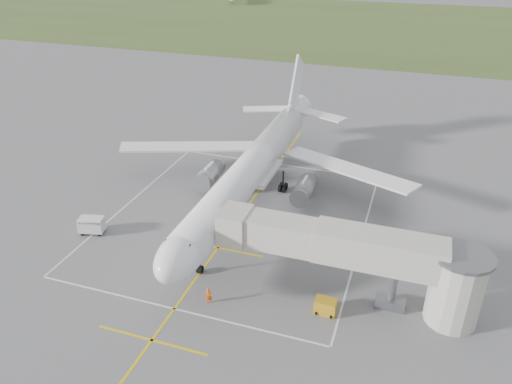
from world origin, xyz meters
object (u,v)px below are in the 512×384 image
(gpu_unit, at_px, (326,306))
(baggage_cart, at_px, (92,225))
(jet_bridge, at_px, (369,258))
(ramp_worker_wing, at_px, (233,184))
(ramp_worker_nose, at_px, (209,296))
(airliner, at_px, (252,168))

(gpu_unit, height_order, baggage_cart, baggage_cart)
(jet_bridge, distance_m, ramp_worker_wing, 24.92)
(baggage_cart, relative_size, ramp_worker_nose, 1.88)
(airliner, distance_m, jet_bridge, 21.22)
(jet_bridge, height_order, ramp_worker_wing, jet_bridge)
(gpu_unit, relative_size, ramp_worker_wing, 0.99)
(gpu_unit, xyz_separation_m, baggage_cart, (-26.91, 4.39, 0.26))
(ramp_worker_wing, bearing_deg, baggage_cart, 84.61)
(airliner, xyz_separation_m, baggage_cart, (-14.18, -12.52, -3.45))
(airliner, distance_m, gpu_unit, 21.49)
(gpu_unit, xyz_separation_m, ramp_worker_wing, (-15.85, 18.51, 0.27))
(baggage_cart, distance_m, ramp_worker_wing, 17.94)
(gpu_unit, distance_m, ramp_worker_wing, 24.37)
(baggage_cart, height_order, ramp_worker_nose, baggage_cart)
(airliner, height_order, jet_bridge, airliner)
(jet_bridge, relative_size, baggage_cart, 7.88)
(gpu_unit, bearing_deg, ramp_worker_nose, -166.76)
(jet_bridge, xyz_separation_m, baggage_cart, (-29.90, 1.73, -3.80))
(jet_bridge, distance_m, baggage_cart, 30.19)
(airliner, relative_size, baggage_cart, 15.75)
(jet_bridge, bearing_deg, gpu_unit, -138.34)
(jet_bridge, relative_size, ramp_worker_nose, 14.84)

